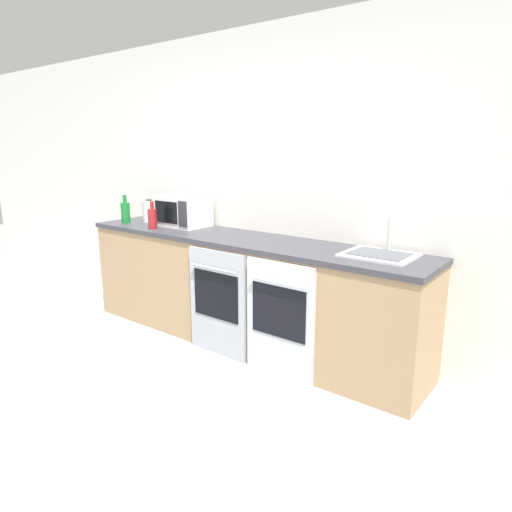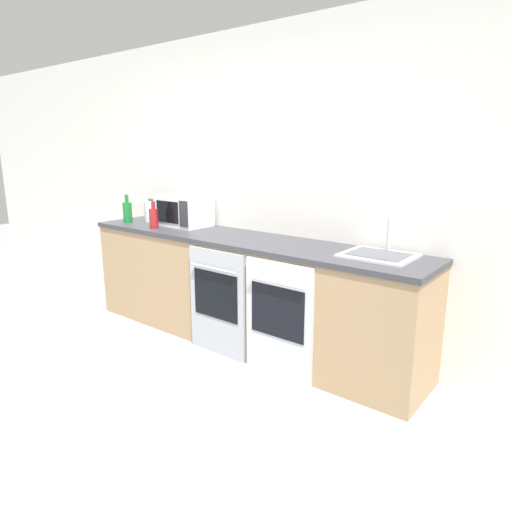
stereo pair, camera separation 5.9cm
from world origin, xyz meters
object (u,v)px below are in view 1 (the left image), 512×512
bottle_green (126,212)px  bottle_red (152,218)px  oven_right (279,319)px  kettle (151,211)px  oven_left (217,302)px  microwave (183,211)px  sink (380,254)px

bottle_green → bottle_red: bottle_green is taller
oven_right → kettle: bearing=167.7°
oven_left → kettle: (-1.23, 0.40, 0.58)m
oven_left → oven_right: (0.60, 0.00, 0.00)m
bottle_red → kettle: bottle_red is taller
bottle_green → bottle_red: 0.46m
oven_left → microwave: (-0.79, 0.41, 0.62)m
bottle_green → kettle: size_ratio=1.24×
microwave → bottle_red: bearing=-113.4°
oven_right → microwave: microwave is taller
oven_left → oven_right: same height
kettle → microwave: bearing=1.3°
microwave → sink: bearing=-1.1°
bottle_green → kettle: (0.13, 0.21, -0.00)m
kettle → sink: sink is taller
microwave → sink: (1.95, -0.04, -0.13)m
microwave → bottle_red: size_ratio=1.93×
microwave → bottle_red: 0.29m
oven_left → microwave: microwave is taller
oven_left → sink: sink is taller
microwave → bottle_green: size_ratio=1.75×
bottle_green → bottle_red: size_ratio=1.10×
bottle_green → sink: 2.53m
oven_right → kettle: 1.96m
oven_right → microwave: bearing=163.6°
oven_right → bottle_red: bottle_red is taller
oven_left → microwave: size_ratio=1.80×
bottle_green → kettle: bearing=57.8°
bottle_green → kettle: bottle_green is taller
oven_left → oven_right: size_ratio=1.00×
oven_left → microwave: 1.09m
bottle_green → kettle: 0.25m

